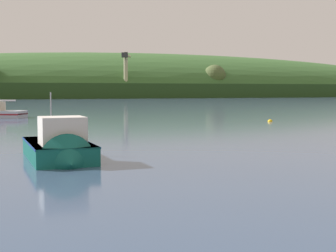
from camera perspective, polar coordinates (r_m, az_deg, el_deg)
far_shoreline_hill at (r=240.33m, az=-3.31°, el=3.59°), size 495.12×105.94×42.63m
dockside_crane at (r=200.30m, az=-4.98°, el=5.82°), size 6.79×10.47×18.70m
fishing_boat_moored at (r=22.45m, az=-12.55°, el=-3.00°), size 2.87×6.39×4.07m
mooring_buoy_foreground at (r=50.24m, az=11.92°, el=0.51°), size 0.48×0.48×0.56m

